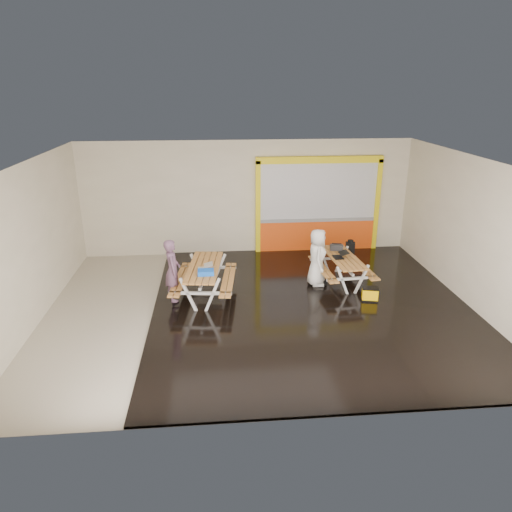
{
  "coord_description": "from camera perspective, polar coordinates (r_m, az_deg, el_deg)",
  "views": [
    {
      "loc": [
        -0.98,
        -10.05,
        5.05
      ],
      "look_at": [
        0.0,
        0.9,
        1.0
      ],
      "focal_mm": 32.93,
      "sensor_mm": 36.0,
      "label": 1
    }
  ],
  "objects": [
    {
      "name": "blue_pouch",
      "position": [
        11.03,
        -6.11,
        -1.97
      ],
      "size": [
        0.38,
        0.27,
        0.11
      ],
      "primitive_type": "cube",
      "rotation": [
        0.0,
        0.0,
        0.02
      ],
      "color": "blue",
      "rests_on": "picnic_table_left"
    },
    {
      "name": "laptop_left",
      "position": [
        11.32,
        -6.26,
        -1.42
      ],
      "size": [
        0.37,
        0.33,
        0.15
      ],
      "color": "silver",
      "rests_on": "picnic_table_left"
    },
    {
      "name": "kiosk",
      "position": [
        14.78,
        7.51,
        5.93
      ],
      "size": [
        3.88,
        0.16,
        3.0
      ],
      "color": "#F85012",
      "rests_on": "room"
    },
    {
      "name": "room",
      "position": [
        10.62,
        0.43,
        2.12
      ],
      "size": [
        10.02,
        8.02,
        3.52
      ],
      "color": "#B9AF9C",
      "rests_on": "ground"
    },
    {
      "name": "backpack",
      "position": [
        13.46,
        11.36,
        1.02
      ],
      "size": [
        0.28,
        0.21,
        0.42
      ],
      "color": "black",
      "rests_on": "picnic_table_right"
    },
    {
      "name": "laptop_right",
      "position": [
        12.43,
        10.17,
        0.05
      ],
      "size": [
        0.4,
        0.36,
        0.16
      ],
      "color": "black",
      "rests_on": "picnic_table_right"
    },
    {
      "name": "dark_case",
      "position": [
        12.54,
        7.63,
        -3.14
      ],
      "size": [
        0.4,
        0.33,
        0.13
      ],
      "primitive_type": "cube",
      "rotation": [
        0.0,
        0.0,
        0.19
      ],
      "color": "black",
      "rests_on": "deck"
    },
    {
      "name": "picnic_table_right",
      "position": [
        12.6,
        10.45,
        -0.83
      ],
      "size": [
        1.47,
        2.04,
        0.78
      ],
      "color": "#CB863D",
      "rests_on": "deck"
    },
    {
      "name": "picnic_table_left",
      "position": [
        11.62,
        -6.29,
        -2.15
      ],
      "size": [
        1.67,
        2.28,
        0.85
      ],
      "color": "#CB863D",
      "rests_on": "deck"
    },
    {
      "name": "person_right",
      "position": [
        12.26,
        7.44,
        -0.16
      ],
      "size": [
        0.55,
        0.78,
        1.51
      ],
      "primitive_type": "imported",
      "rotation": [
        0.0,
        0.0,
        1.47
      ],
      "color": "white",
      "rests_on": "deck"
    },
    {
      "name": "deck",
      "position": [
        11.45,
        6.68,
        -5.95
      ],
      "size": [
        7.5,
        7.98,
        0.05
      ],
      "primitive_type": "cube",
      "color": "black",
      "rests_on": "room"
    },
    {
      "name": "person_left",
      "position": [
        11.31,
        -10.11,
        -1.72
      ],
      "size": [
        0.42,
        0.59,
        1.52
      ],
      "primitive_type": "imported",
      "rotation": [
        0.0,
        0.0,
        1.68
      ],
      "color": "#6A4963",
      "rests_on": "deck"
    },
    {
      "name": "fluke_bag",
      "position": [
        11.83,
        13.67,
        -4.52
      ],
      "size": [
        0.44,
        0.33,
        0.34
      ],
      "color": "black",
      "rests_on": "deck"
    },
    {
      "name": "toolbox",
      "position": [
        12.96,
        9.74,
        1.05
      ],
      "size": [
        0.37,
        0.22,
        0.2
      ],
      "color": "black",
      "rests_on": "picnic_table_right"
    }
  ]
}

